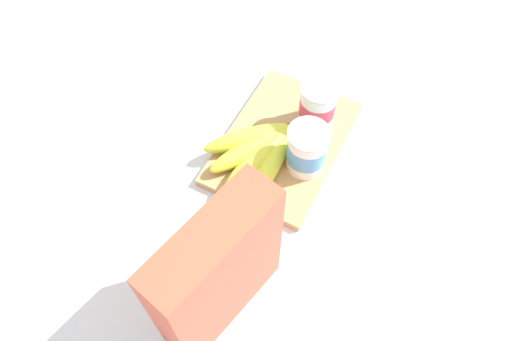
# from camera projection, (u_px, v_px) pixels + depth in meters

# --- Properties ---
(ground_plane) EXTENTS (2.40, 2.40, 0.00)m
(ground_plane) POSITION_uv_depth(u_px,v_px,m) (282.00, 146.00, 0.94)
(ground_plane) COLOR silver
(cutting_board) EXTENTS (0.30, 0.20, 0.02)m
(cutting_board) POSITION_uv_depth(u_px,v_px,m) (283.00, 143.00, 0.93)
(cutting_board) COLOR tan
(cutting_board) RESTS_ON ground_plane
(cereal_box) EXTENTS (0.21, 0.11, 0.25)m
(cereal_box) POSITION_uv_depth(u_px,v_px,m) (218.00, 273.00, 0.67)
(cereal_box) COLOR #D85138
(cereal_box) RESTS_ON ground_plane
(yogurt_cup_front) EXTENTS (0.07, 0.07, 0.09)m
(yogurt_cup_front) POSITION_uv_depth(u_px,v_px,m) (317.00, 105.00, 0.91)
(yogurt_cup_front) COLOR white
(yogurt_cup_front) RESTS_ON cutting_board
(yogurt_cup_back) EXTENTS (0.07, 0.07, 0.10)m
(yogurt_cup_back) POSITION_uv_depth(u_px,v_px,m) (307.00, 150.00, 0.85)
(yogurt_cup_back) COLOR white
(yogurt_cup_back) RESTS_ON cutting_board
(banana_bunch) EXTENTS (0.20, 0.15, 0.04)m
(banana_bunch) POSITION_uv_depth(u_px,v_px,m) (257.00, 152.00, 0.89)
(banana_bunch) COLOR yellow
(banana_bunch) RESTS_ON cutting_board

